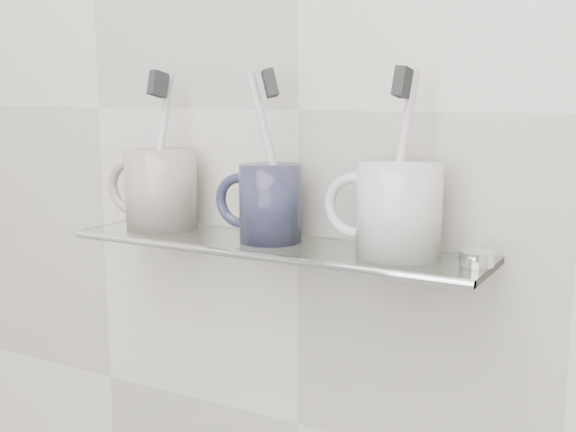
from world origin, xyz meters
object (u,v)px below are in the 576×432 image
Objects in this scene: mug_left at (161,190)px; mug_right at (399,209)px; mug_center at (270,203)px; shelf_glass at (272,246)px.

mug_left is 1.00× the size of mug_right.
mug_right is at bearing -6.24° from mug_center.
shelf_glass is 4.98× the size of mug_right.
shelf_glass is at bearing 163.49° from mug_right.
shelf_glass is at bearing -51.09° from mug_center.
mug_left is at bearing 173.76° from mug_center.
mug_left is (-0.16, 0.00, 0.05)m from shelf_glass.
mug_center reaches higher than shelf_glass.
mug_right reaches higher than shelf_glass.
mug_right is at bearing 10.36° from mug_left.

